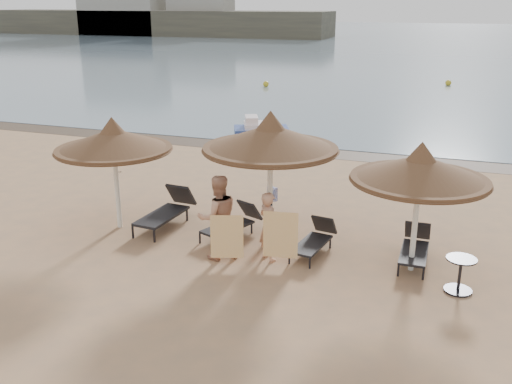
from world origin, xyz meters
TOP-DOWN VIEW (x-y plane):
  - ground at (0.00, 0.00)m, footprint 160.00×160.00m
  - sea at (0.00, 80.00)m, footprint 200.00×140.00m
  - wet_sand_strip at (0.00, 9.40)m, footprint 200.00×1.60m
  - far_shore at (-25.10, 77.82)m, footprint 150.00×54.80m
  - palapa_left at (-3.20, 0.26)m, footprint 2.88×2.88m
  - palapa_center at (0.67, 0.78)m, footprint 3.19×3.19m
  - palapa_right at (4.06, 0.22)m, footprint 2.86×2.86m
  - lounger_far_left at (-2.11, 0.82)m, footprint 0.83×2.11m
  - lounger_near_left at (-0.24, 0.74)m, footprint 1.16×1.79m
  - lounger_near_right at (1.88, 0.44)m, footprint 0.78×1.69m
  - lounger_far_right at (4.09, 0.72)m, footprint 0.57×1.70m
  - side_table at (5.04, -0.46)m, footprint 0.60×0.60m
  - person_left at (-0.09, -0.58)m, footprint 1.23×1.16m
  - person_right at (0.99, -0.30)m, footprint 1.01×0.94m
  - towel_left at (0.26, -0.93)m, footprint 0.68×0.24m
  - towel_right at (1.34, -0.55)m, footprint 0.75×0.13m
  - bag_patterned at (0.67, 0.96)m, footprint 0.28×0.19m
  - bag_dark at (0.67, 0.62)m, footprint 0.21×0.07m
  - pedal_boat at (-2.90, 10.49)m, footprint 2.55×2.07m
  - buoy_left at (-7.62, 25.34)m, footprint 0.39×0.39m
  - buoy_mid at (3.98, 30.01)m, footprint 0.40×0.40m

SIDE VIEW (x-z plane):
  - ground at x=0.00m, z-range 0.00..0.00m
  - wet_sand_strip at x=0.00m, z-range 0.00..0.01m
  - sea at x=0.00m, z-range 0.00..0.03m
  - buoy_left at x=-7.62m, z-range 0.00..0.39m
  - buoy_mid at x=3.98m, z-range 0.00..0.40m
  - lounger_near_right at x=1.88m, z-range -0.04..0.69m
  - side_table at x=5.04m, z-range -0.02..0.70m
  - lounger_far_right at x=4.09m, z-range -0.04..0.72m
  - lounger_near_left at x=-0.24m, z-range -0.04..0.72m
  - pedal_boat at x=-2.90m, z-range -0.13..0.90m
  - lounger_far_left at x=-2.11m, z-range -0.05..0.87m
  - towel_left at x=0.26m, z-range 0.19..1.19m
  - towel_right at x=1.34m, z-range 0.20..1.26m
  - person_right at x=0.99m, z-range 0.00..1.84m
  - bag_dark at x=0.67m, z-range 0.86..1.15m
  - bag_patterned at x=0.67m, z-range 0.94..1.28m
  - person_left at x=-0.09m, z-range 0.00..2.25m
  - palapa_right at x=4.06m, z-range 0.84..3.68m
  - palapa_left at x=-3.20m, z-range 0.85..3.71m
  - palapa_center at x=0.67m, z-range 0.94..4.09m
  - far_shore at x=-25.10m, z-range -3.09..8.91m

